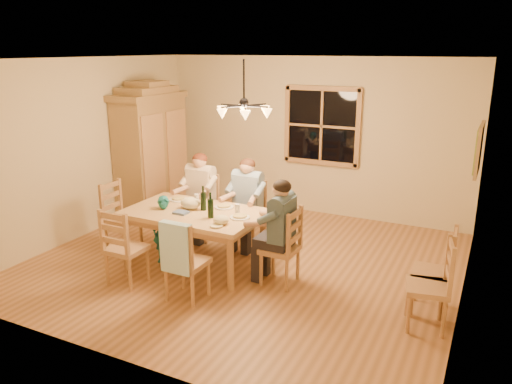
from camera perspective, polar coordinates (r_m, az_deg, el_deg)
The scene contains 33 objects.
floor at distance 6.92m, azimuth -1.26°, elevation -7.98°, with size 5.50×5.50×0.00m, color #946235.
ceiling at distance 6.31m, azimuth -1.41°, elevation 14.97°, with size 5.50×5.00×0.02m, color white.
wall_back at distance 8.74m, azimuth 6.31°, elevation 6.32°, with size 5.50×0.02×2.70m, color beige.
wall_left at distance 8.11m, azimuth -18.91°, elevation 4.77°, with size 0.02×5.00×2.70m, color beige.
wall_right at distance 5.79m, azimuth 23.57°, elevation -0.04°, with size 0.02×5.00×2.70m, color beige.
window at distance 8.61m, azimuth 7.53°, elevation 7.48°, with size 1.30×0.06×1.30m.
painting at distance 6.91m, azimuth 24.10°, elevation 4.49°, with size 0.06×0.78×0.64m.
chandelier at distance 6.36m, azimuth -1.37°, elevation 9.35°, with size 0.77×0.68×0.71m.
armoire at distance 8.81m, azimuth -11.85°, elevation 4.21°, with size 0.66×1.40×2.30m.
dining_table at distance 6.67m, azimuth -7.05°, elevation -2.98°, with size 1.80×1.11×0.76m.
chair_far_left at distance 7.68m, azimuth -6.27°, elevation -3.14°, with size 0.44×0.42×0.99m.
chair_far_right at distance 7.30m, azimuth -0.99°, elevation -4.09°, with size 0.44×0.42×0.99m.
chair_near_left at distance 6.43m, azimuth -14.52°, elevation -7.54°, with size 0.44×0.42×0.99m.
chair_near_right at distance 5.92m, azimuth -7.84°, elevation -9.29°, with size 0.44×0.42×0.99m.
chair_end_left at distance 7.52m, azimuth -14.92°, elevation -4.06°, with size 0.42×0.44×0.99m.
chair_end_right at distance 6.24m, azimuth 2.74°, elevation -7.78°, with size 0.42×0.44×0.99m.
adult_woman at distance 7.52m, azimuth -6.40°, elevation 0.73°, with size 0.40×0.42×0.87m.
adult_plaid_man at distance 7.13m, azimuth -1.01°, elevation -0.03°, with size 0.40×0.42×0.87m.
adult_slate_man at distance 6.04m, azimuth 2.81°, elevation -3.12°, with size 0.42×0.40×0.87m.
towel at distance 5.62m, azimuth -9.09°, elevation -6.36°, with size 0.38×0.10×0.58m, color #ABD9E7.
wine_bottle_a at distance 6.61m, azimuth -6.05°, elevation -0.70°, with size 0.08×0.08×0.33m, color black.
wine_bottle_b at distance 6.31m, azimuth -5.22°, elevation -1.50°, with size 0.08×0.08×0.33m, color black.
plate_woman at distance 7.12m, azimuth -8.85°, elevation -0.86°, with size 0.26×0.26×0.02m, color white.
plate_plaid at distance 6.72m, azimuth -3.67°, elevation -1.73°, with size 0.26×0.26×0.02m, color white.
plate_slate at distance 6.31m, azimuth -1.86°, elevation -2.91°, with size 0.26×0.26×0.02m, color white.
wine_glass_a at distance 6.91m, azimuth -6.81°, elevation -0.80°, with size 0.06×0.06×0.14m, color silver.
wine_glass_b at distance 6.43m, azimuth -2.15°, elevation -1.98°, with size 0.06×0.06×0.14m, color silver.
cap at distance 6.10m, azimuth -4.01°, elevation -3.18°, with size 0.20×0.20×0.11m, color beige.
napkin at distance 6.54m, azimuth -8.57°, elevation -2.34°, with size 0.18×0.14×0.03m, color slate.
cloth_bundle at distance 6.70m, azimuth -7.50°, elevation -1.28°, with size 0.28×0.22×0.15m, color beige.
child at distance 6.86m, azimuth -10.36°, elevation -4.25°, with size 0.34×0.22×0.94m, color #1B727D.
chair_spare_front at distance 5.60m, azimuth 18.84°, elevation -11.64°, with size 0.50×0.51×0.99m.
chair_spare_back at distance 5.92m, azimuth 19.34°, elevation -10.09°, with size 0.44×0.46×0.99m.
Camera 1 is at (2.92, -5.60, 2.84)m, focal length 35.00 mm.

